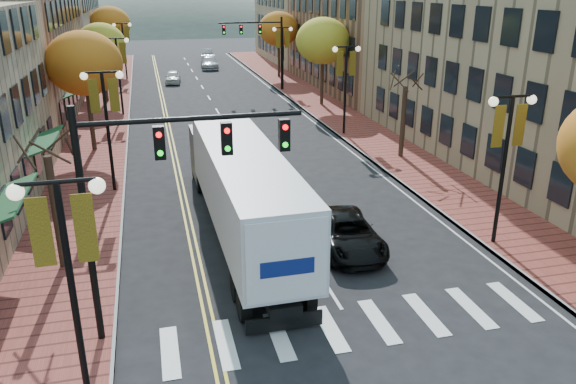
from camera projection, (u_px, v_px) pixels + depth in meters
ground at (377, 366)px, 15.44m from camera, size 200.00×200.00×0.00m
sidewalk_left at (103, 120)px, 42.91m from camera, size 4.00×85.00×0.15m
sidewalk_right at (327, 109)px, 47.02m from camera, size 4.00×85.00×0.15m
building_left_far at (40, 31)px, 65.37m from camera, size 12.00×26.00×9.50m
building_right_mid at (389, 36)px, 56.12m from camera, size 15.00×24.00×10.00m
building_right_far at (323, 19)px, 75.95m from camera, size 15.00×20.00×11.00m
tree_left_a at (56, 213)px, 19.87m from camera, size 0.28×0.28×4.20m
tree_left_b at (84, 63)px, 33.31m from camera, size 4.48×4.48×7.21m
tree_left_c at (101, 44)px, 48.00m from camera, size 4.16×4.16×6.69m
tree_left_d at (110, 24)px, 64.17m from camera, size 4.61×4.61×7.42m
tree_right_b at (403, 122)px, 33.08m from camera, size 0.28×0.28×4.20m
tree_right_c at (323, 41)px, 46.52m from camera, size 4.48×4.48×7.21m
tree_right_d at (279, 29)px, 61.12m from camera, size 4.35×4.35×7.00m
lamp_left_a at (67, 256)px, 12.23m from camera, size 1.96×0.36×6.05m
lamp_left_b at (106, 108)px, 26.78m from camera, size 1.96×0.36×6.05m
lamp_left_c at (118, 61)px, 43.15m from camera, size 1.96×0.36×6.05m
lamp_left_d at (123, 40)px, 59.52m from camera, size 1.96×0.36×6.05m
lamp_right_a at (507, 142)px, 21.12m from camera, size 1.96×0.36×6.05m
lamp_right_b at (346, 73)px, 37.48m from camera, size 1.96×0.36×6.05m
lamp_right_c at (283, 46)px, 53.85m from camera, size 1.96×0.36×6.05m
traffic_mast_near at (156, 178)px, 15.20m from camera, size 6.10×0.35×7.00m
traffic_mast_far at (262, 40)px, 53.17m from camera, size 6.10×0.34×7.00m
semi_truck at (239, 182)px, 22.83m from camera, size 2.73×15.87×3.96m
black_suv at (347, 233)px, 22.04m from camera, size 2.50×4.96×1.35m
car_far_white at (173, 77)px, 59.30m from camera, size 1.90×3.95×1.30m
car_far_silver at (209, 63)px, 69.50m from camera, size 2.39×5.19×1.47m
car_far_oncoming at (207, 54)px, 79.04m from camera, size 1.72×4.17×1.34m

